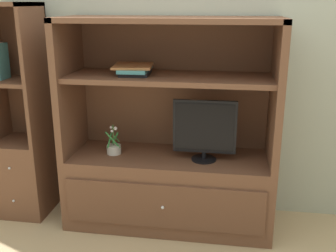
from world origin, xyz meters
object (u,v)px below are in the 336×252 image
at_px(media_console, 169,164).
at_px(tv_monitor, 205,130).
at_px(potted_plant, 114,148).
at_px(bookshelf_tall, 22,146).
at_px(magazine_stack, 135,69).

bearing_deg(media_console, tv_monitor, -11.40).
xyz_separation_m(tv_monitor, potted_plant, (-0.69, 0.02, -0.19)).
distance_m(potted_plant, bookshelf_tall, 0.77).
bearing_deg(magazine_stack, bookshelf_tall, 179.84).
height_order(tv_monitor, potted_plant, tv_monitor).
bearing_deg(bookshelf_tall, media_console, -0.02).
bearing_deg(potted_plant, media_console, 4.14).
xyz_separation_m(potted_plant, bookshelf_tall, (-0.77, 0.03, -0.04)).
relative_size(media_console, magazine_stack, 4.70).
bearing_deg(media_console, bookshelf_tall, 179.98).
distance_m(potted_plant, magazine_stack, 0.63).
xyz_separation_m(media_console, magazine_stack, (-0.25, -0.00, 0.72)).
xyz_separation_m(media_console, bookshelf_tall, (-1.19, 0.00, 0.08)).
bearing_deg(tv_monitor, magazine_stack, 174.34).
xyz_separation_m(media_console, potted_plant, (-0.42, -0.03, 0.11)).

